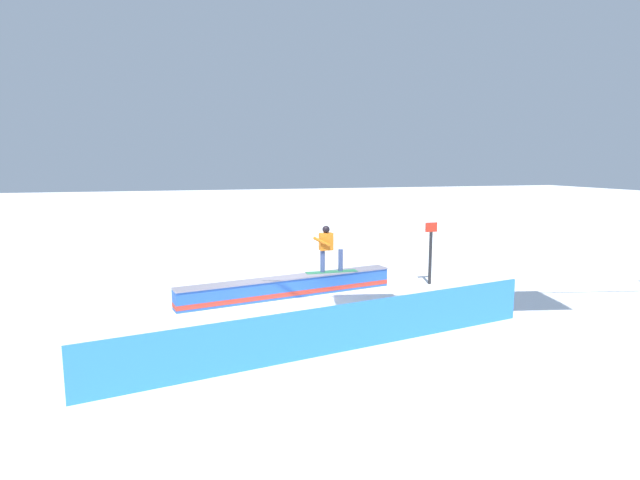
{
  "coord_description": "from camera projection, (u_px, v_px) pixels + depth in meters",
  "views": [
    {
      "loc": [
        3.16,
        14.14,
        3.88
      ],
      "look_at": [
        -0.7,
        0.86,
        1.77
      ],
      "focal_mm": 28.58,
      "sensor_mm": 36.0,
      "label": 1
    }
  ],
  "objects": [
    {
      "name": "grind_box",
      "position": [
        289.0,
        288.0,
        14.84
      ],
      "size": [
        6.58,
        1.86,
        0.59
      ],
      "color": "blue",
      "rests_on": "ground_plane"
    },
    {
      "name": "snowboarder",
      "position": [
        328.0,
        247.0,
        15.3
      ],
      "size": [
        1.59,
        0.42,
        1.42
      ],
      "color": "#2B7F52",
      "rests_on": "grind_box"
    },
    {
      "name": "trail_marker",
      "position": [
        430.0,
        251.0,
        16.27
      ],
      "size": [
        0.4,
        0.1,
        2.0
      ],
      "color": "#262628",
      "rests_on": "ground_plane"
    },
    {
      "name": "ground_plane",
      "position": [
        289.0,
        296.0,
        14.88
      ],
      "size": [
        120.0,
        120.0,
        0.0
      ],
      "primitive_type": "plane",
      "color": "white"
    },
    {
      "name": "safety_fence",
      "position": [
        338.0,
        329.0,
        10.43
      ],
      "size": [
        9.9,
        2.07,
        1.0
      ],
      "primitive_type": "cube",
      "rotation": [
        0.0,
        0.0,
        0.2
      ],
      "color": "#3082EB",
      "rests_on": "ground_plane"
    }
  ]
}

